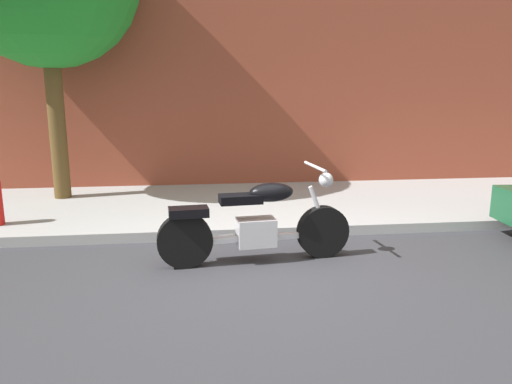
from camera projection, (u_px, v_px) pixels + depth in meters
ground_plane at (263, 272)px, 5.33m from camera, size 60.00×60.00×0.00m
sidewalk at (240, 206)px, 8.09m from camera, size 22.63×3.26×0.14m
building_facade at (230, 5)px, 9.19m from camera, size 22.63×0.50×7.10m
motorcycle at (256, 225)px, 5.57m from camera, size 2.27×0.70×1.12m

